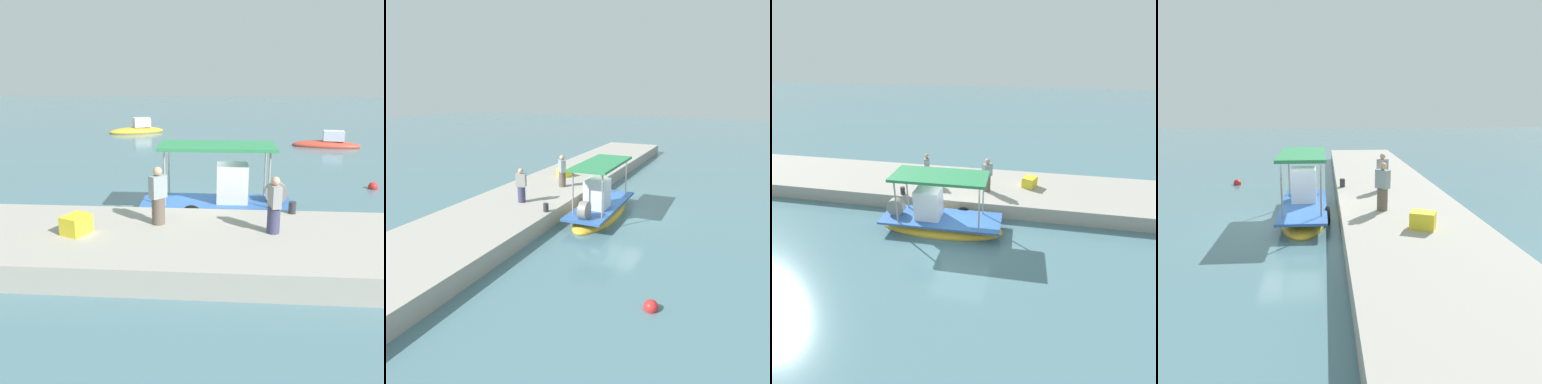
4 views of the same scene
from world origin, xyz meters
The scene contains 8 objects.
ground_plane centered at (0.00, 0.00, 0.00)m, with size 120.00×120.00×0.00m, color slate.
dock_quay centered at (0.00, -4.20, 0.37)m, with size 36.00×4.67×0.73m, color #A59E94.
main_fishing_boat centered at (1.03, -0.46, 0.45)m, with size 5.62×2.00×2.99m.
fisherman_near_bollard centered at (-0.75, -3.38, 1.53)m, with size 0.55×0.55×1.75m.
fisherman_by_crate centered at (2.61, -3.87, 1.48)m, with size 0.45×0.52×1.65m.
mooring_bollard centered at (3.39, -2.12, 0.92)m, with size 0.24×0.24×0.38m, color #2D2D33.
cargo_crate centered at (-2.96, -4.33, 1.00)m, with size 0.75×0.60×0.53m, color yellow.
marker_buoy centered at (7.82, 3.67, 0.09)m, with size 0.43×0.43×0.43m.
Camera 4 is at (-14.44, -1.32, 4.54)m, focal length 36.72 mm.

